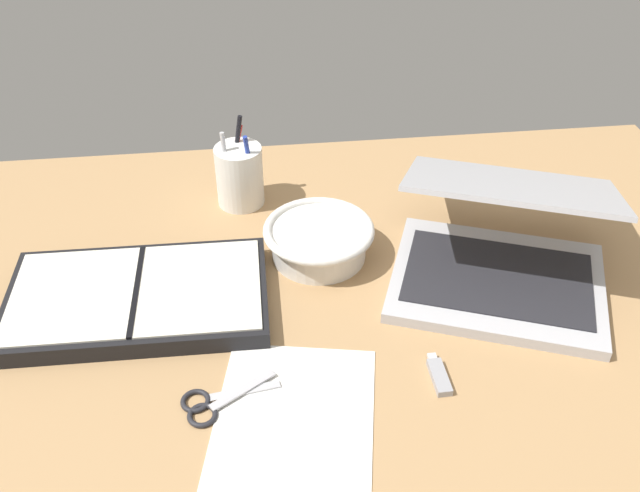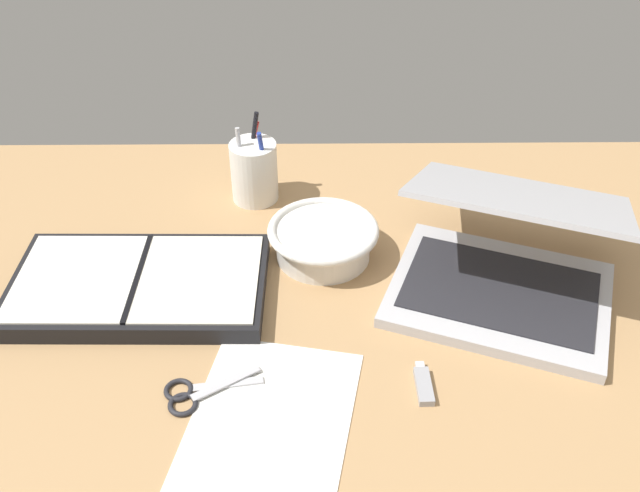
# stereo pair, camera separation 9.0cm
# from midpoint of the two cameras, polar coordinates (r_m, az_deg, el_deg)

# --- Properties ---
(desk_top) EXTENTS (1.40, 1.00, 0.02)m
(desk_top) POSITION_cam_midpoint_polar(r_m,az_deg,el_deg) (1.07, -0.61, -5.56)
(desk_top) COLOR tan
(desk_top) RESTS_ON ground
(laptop) EXTENTS (0.41, 0.41, 0.18)m
(laptop) POSITION_cam_midpoint_polar(r_m,az_deg,el_deg) (1.11, 12.16, -0.24)
(laptop) COLOR #B7B7BC
(laptop) RESTS_ON desk_top
(bowl) EXTENTS (0.18, 0.18, 0.06)m
(bowl) POSITION_cam_midpoint_polar(r_m,az_deg,el_deg) (1.14, -2.37, 0.45)
(bowl) COLOR silver
(bowl) RESTS_ON desk_top
(pen_cup) EXTENTS (0.08, 0.08, 0.16)m
(pen_cup) POSITION_cam_midpoint_polar(r_m,az_deg,el_deg) (1.27, -8.51, 5.57)
(pen_cup) COLOR white
(pen_cup) RESTS_ON desk_top
(planner) EXTENTS (0.38, 0.23, 0.03)m
(planner) POSITION_cam_midpoint_polar(r_m,az_deg,el_deg) (1.10, -16.65, -4.04)
(planner) COLOR black
(planner) RESTS_ON desk_top
(scissors) EXTENTS (0.13, 0.08, 0.01)m
(scissors) POSITION_cam_midpoint_polar(r_m,az_deg,el_deg) (0.95, -11.55, -12.37)
(scissors) COLOR #B7B7BC
(scissors) RESTS_ON desk_top
(paper_sheet_front) EXTENTS (0.25, 0.30, 0.00)m
(paper_sheet_front) POSITION_cam_midpoint_polar(r_m,az_deg,el_deg) (0.92, -5.06, -14.20)
(paper_sheet_front) COLOR white
(paper_sheet_front) RESTS_ON desk_top
(usb_drive) EXTENTS (0.02, 0.07, 0.01)m
(usb_drive) POSITION_cam_midpoint_polar(r_m,az_deg,el_deg) (0.97, 6.83, -10.38)
(usb_drive) COLOR #99999E
(usb_drive) RESTS_ON desk_top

